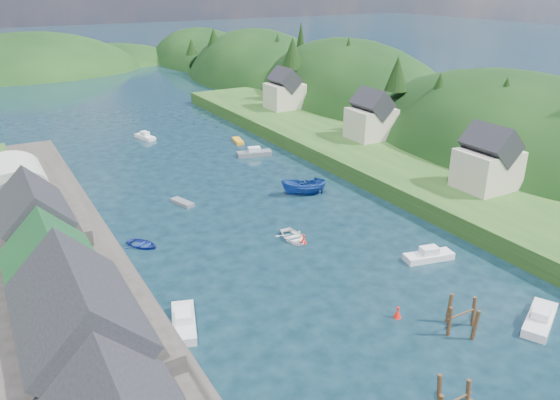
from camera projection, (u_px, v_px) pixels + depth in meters
ground at (207, 176)px, 81.42m from camera, size 600.00×600.00×0.00m
hillside_right at (348, 142)px, 125.00m from camera, size 36.00×245.56×48.00m
far_hills at (70, 99)px, 185.68m from camera, size 103.00×68.00×44.00m
hill_trees at (168, 86)px, 88.82m from camera, size 91.37×147.99×12.77m
quay_left at (80, 318)px, 45.90m from camera, size 12.00×110.00×2.00m
quayside_buildings at (77, 356)px, 31.74m from camera, size 8.00×35.84×12.90m
boat_sheds at (20, 201)px, 58.63m from camera, size 7.00×21.00×7.50m
terrace_right at (381, 161)px, 84.43m from camera, size 16.00×120.00×2.40m
right_bank_cottages at (365, 118)px, 90.75m from camera, size 9.00×59.24×8.41m
piling_cluster_far at (462, 319)px, 45.48m from camera, size 3.40×3.15×3.37m
channel_buoy_near at (398, 313)px, 47.49m from camera, size 0.70×0.70×1.10m
channel_buoy_far at (304, 239)px, 60.83m from camera, size 0.70×0.70×1.10m
moored_boats at (313, 250)px, 57.96m from camera, size 32.06×88.52×2.40m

